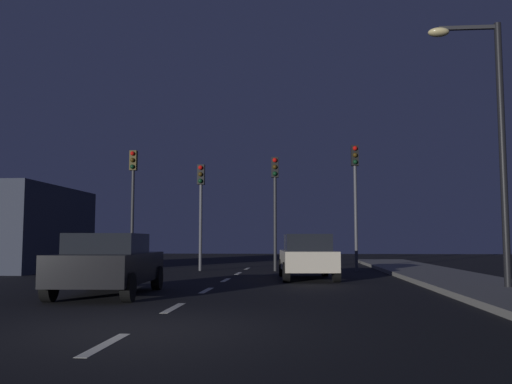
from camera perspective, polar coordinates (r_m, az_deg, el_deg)
ground_plane at (r=15.37m, az=-4.85°, el=-10.06°), size 80.00×80.00×0.00m
sidewalk_curb_right at (r=15.97m, az=23.15°, el=-9.21°), size 3.00×40.00×0.15m
lane_stripe_nearest at (r=7.47m, az=-15.57°, el=-15.15°), size 0.16×1.60×0.01m
lane_stripe_second at (r=11.08m, az=-8.65°, el=-11.93°), size 0.16×1.60×0.01m
lane_stripe_third at (r=14.78m, az=-5.23°, el=-10.24°), size 0.16×1.60×0.01m
lane_stripe_fourth at (r=18.53m, az=-3.21°, el=-9.21°), size 0.16×1.60×0.01m
lane_stripe_fifth at (r=22.29m, az=-1.87°, el=-8.52°), size 0.16×1.60×0.01m
lane_stripe_sixth at (r=26.06m, az=-0.92°, el=-8.03°), size 0.16×1.60×0.01m
traffic_signal_far_left at (r=25.13m, az=-12.81°, el=0.55°), size 0.32×0.38×5.40m
traffic_signal_center_left at (r=24.34m, az=-5.82°, el=-0.40°), size 0.32×0.38×4.72m
traffic_signal_center_right at (r=23.98m, az=2.01°, el=0.10°), size 0.32×0.38×5.02m
traffic_signal_far_right at (r=24.12m, az=10.38°, el=0.89°), size 0.32×0.38×5.50m
car_stopped_ahead at (r=19.02m, az=5.38°, el=-6.75°), size 2.10×4.22×1.55m
car_adjacent_lane at (r=13.83m, az=-15.17°, el=-7.25°), size 2.15×4.25×1.50m
street_lamp_right at (r=15.61m, az=23.36°, el=6.23°), size 1.91×0.36×7.11m
storefront_left at (r=26.78m, az=-23.88°, el=-3.54°), size 4.49×7.28×3.72m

